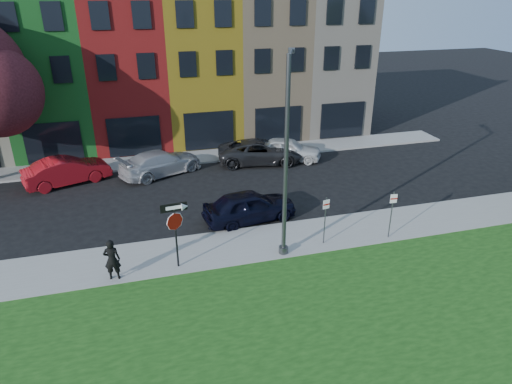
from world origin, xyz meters
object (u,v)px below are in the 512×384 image
object	(u,v)px
man	(112,260)
sedan_near	(250,206)
stop_sign	(175,222)
street_lamp	(286,160)

from	to	relation	value
man	sedan_near	world-z (taller)	man
stop_sign	street_lamp	xyz separation A→B (m)	(4.55, 0.01, 2.13)
sedan_near	street_lamp	world-z (taller)	street_lamp
sedan_near	man	bearing A→B (deg)	110.62
sedan_near	street_lamp	distance (m)	4.88
man	street_lamp	size ratio (longest dim) A/B	0.21
stop_sign	man	world-z (taller)	stop_sign
stop_sign	sedan_near	size ratio (longest dim) A/B	0.60
stop_sign	sedan_near	distance (m)	5.31
stop_sign	sedan_near	xyz separation A→B (m)	(3.90, 3.33, -1.38)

